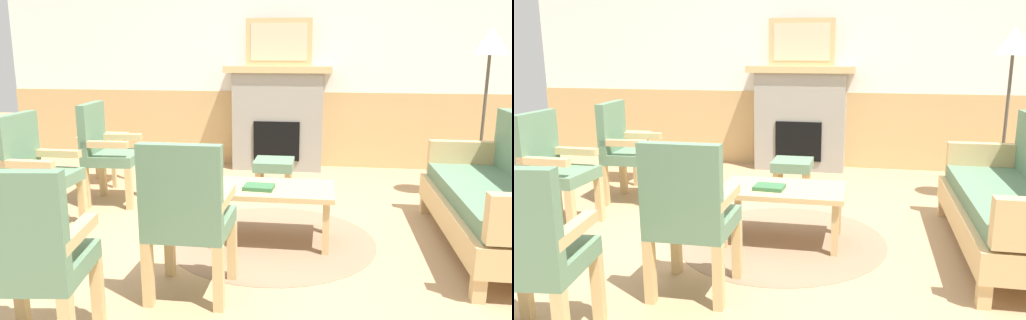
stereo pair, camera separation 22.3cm
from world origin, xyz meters
TOP-DOWN VIEW (x-y plane):
  - ground_plane at (0.00, 0.00)m, footprint 14.00×14.00m
  - wall_back at (0.00, 2.60)m, footprint 7.20×0.14m
  - fireplace at (0.00, 2.35)m, footprint 1.30×0.44m
  - framed_picture at (0.00, 2.35)m, footprint 0.80×0.04m
  - couch at (1.87, -0.05)m, footprint 0.70×1.80m
  - coffee_table at (0.19, -0.09)m, footprint 0.96×0.56m
  - round_rug at (0.19, -0.09)m, footprint 1.63×1.63m
  - book_on_table at (0.09, -0.16)m, footprint 0.24×0.19m
  - footstool at (0.07, 1.22)m, footprint 0.40×0.40m
  - armchair_near_fireplace at (-1.52, 0.70)m, footprint 0.51×0.51m
  - armchair_by_window_left at (-1.75, -0.14)m, footprint 0.49×0.49m
  - armchair_front_left at (-0.79, -1.77)m, footprint 0.54×0.54m
  - armchair_front_center at (-0.21, -1.07)m, footprint 0.48×0.48m
  - side_table at (-1.85, 1.37)m, footprint 0.44×0.44m
  - floor_lamp_by_couch at (2.09, 1.23)m, footprint 0.36×0.36m

SIDE VIEW (x-z plane):
  - ground_plane at x=0.00m, z-range 0.00..0.00m
  - round_rug at x=0.19m, z-range 0.00..0.01m
  - footstool at x=0.07m, z-range 0.10..0.46m
  - coffee_table at x=0.19m, z-range 0.17..0.61m
  - couch at x=1.87m, z-range -0.09..0.89m
  - side_table at x=-1.85m, z-range 0.16..0.71m
  - book_on_table at x=0.09m, z-range 0.44..0.47m
  - armchair_near_fireplace at x=-1.52m, z-range 0.05..1.03m
  - armchair_by_window_left at x=-1.75m, z-range 0.05..1.03m
  - armchair_front_left at x=-0.79m, z-range 0.05..1.03m
  - armchair_front_center at x=-0.21m, z-range 0.05..1.03m
  - fireplace at x=0.00m, z-range 0.01..1.29m
  - wall_back at x=0.00m, z-range -0.04..2.66m
  - floor_lamp_by_couch at x=2.09m, z-range 0.61..2.29m
  - framed_picture at x=0.00m, z-range 1.28..1.84m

